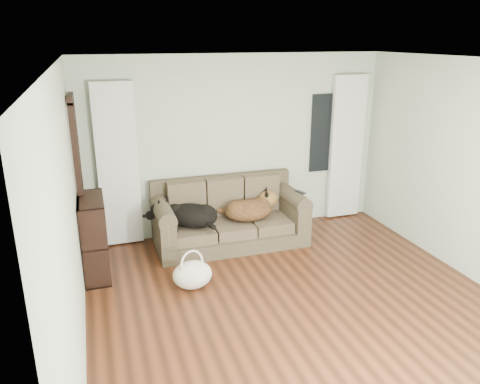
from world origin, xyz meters
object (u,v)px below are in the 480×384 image
object	(u,v)px
dog_shepherd	(250,209)
sofa	(230,214)
bookshelf	(94,237)
tote_bag	(192,275)
dog_black_lab	(188,217)

from	to	relation	value
dog_shepherd	sofa	bearing A→B (deg)	-5.69
sofa	bookshelf	distance (m)	1.87
dog_shepherd	tote_bag	distance (m)	1.54
dog_black_lab	dog_shepherd	size ratio (longest dim) A/B	1.02
sofa	tote_bag	size ratio (longest dim) A/B	4.52
sofa	dog_shepherd	bearing A→B (deg)	-5.11
tote_bag	dog_shepherd	bearing A→B (deg)	43.98
dog_shepherd	dog_black_lab	bearing A→B (deg)	-1.33
sofa	bookshelf	world-z (taller)	bookshelf
tote_bag	bookshelf	xyz separation A→B (m)	(-1.05, 0.70, 0.34)
dog_black_lab	sofa	bearing A→B (deg)	38.03
dog_shepherd	tote_bag	size ratio (longest dim) A/B	1.55
sofa	tote_bag	xyz separation A→B (m)	(-0.78, -1.07, -0.29)
sofa	dog_black_lab	world-z (taller)	sofa
dog_black_lab	dog_shepherd	distance (m)	0.89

